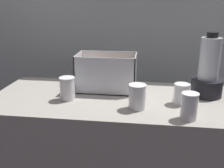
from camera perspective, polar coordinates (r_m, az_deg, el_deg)
name	(u,v)px	position (r m, az deg, el deg)	size (l,w,h in m)	color
counter	(112,164)	(1.76, 0.00, -16.67)	(1.40, 0.64, 0.90)	#9E998E
back_wall_unit	(125,21)	(2.21, 2.80, 13.25)	(2.60, 0.24, 2.50)	silver
carrot_display_bin	(106,78)	(1.65, -1.19, 1.19)	(0.36, 0.20, 0.22)	white
blender_pitcher	(208,73)	(1.63, 19.83, 2.22)	(0.18, 0.18, 0.37)	black
juice_cup_carrot_far_left	(67,90)	(1.51, -9.48, -1.26)	(0.09, 0.09, 0.13)	white
juice_cup_beet_left	(137,98)	(1.38, 5.41, -3.06)	(0.09, 0.09, 0.13)	white
juice_cup_beet_middle	(181,95)	(1.49, 14.60, -2.33)	(0.08, 0.08, 0.11)	white
juice_cup_orange_right	(189,108)	(1.31, 16.14, -4.91)	(0.08, 0.08, 0.13)	white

